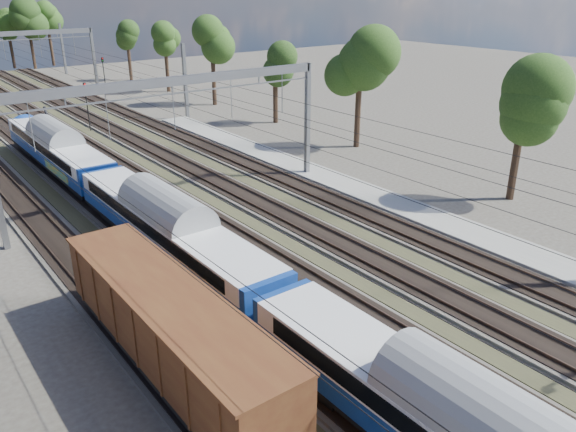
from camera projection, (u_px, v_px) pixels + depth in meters
track_bed at (104, 157)px, 50.83m from camera, size 21.00×130.00×0.34m
platform at (402, 207)px, 39.19m from camera, size 3.00×70.00×0.30m
catenary at (70, 76)px, 54.26m from camera, size 25.65×130.00×9.00m
tree_belt at (17, 31)px, 86.32m from camera, size 39.32×98.38×11.46m
emu_train at (171, 223)px, 30.61m from camera, size 2.88×61.01×4.22m
freight_boxcar at (169, 328)px, 21.64m from camera, size 2.97×14.35×3.70m
worker at (46, 115)px, 62.86m from camera, size 0.64×0.83×2.01m
signal_near at (87, 101)px, 59.05m from camera, size 0.36×0.34×5.09m
signal_far at (104, 71)px, 79.97m from camera, size 0.36×0.33×5.06m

